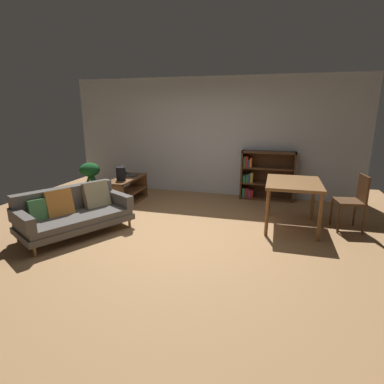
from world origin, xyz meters
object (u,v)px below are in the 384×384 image
(fabric_couch, at_px, (73,211))
(dining_chair_near, at_px, (354,199))
(open_laptop, at_px, (128,174))
(desk_speaker, at_px, (121,174))
(potted_floor_plant, at_px, (91,179))
(media_console, at_px, (127,191))
(bookshelf, at_px, (264,176))
(dining_table, at_px, (293,187))

(fabric_couch, height_order, dining_chair_near, dining_chair_near)
(dining_chair_near, bearing_deg, open_laptop, 171.78)
(desk_speaker, relative_size, potted_floor_plant, 0.33)
(fabric_couch, height_order, media_console, fabric_couch)
(fabric_couch, xyz_separation_m, media_console, (0.07, 1.76, -0.09))
(fabric_couch, relative_size, media_console, 1.60)
(dining_chair_near, relative_size, bookshelf, 0.81)
(desk_speaker, bearing_deg, fabric_couch, -93.19)
(desk_speaker, bearing_deg, bookshelf, 26.53)
(dining_table, distance_m, bookshelf, 1.80)
(dining_table, bearing_deg, potted_floor_plant, 173.06)
(media_console, xyz_separation_m, dining_chair_near, (4.36, -0.39, 0.27))
(open_laptop, xyz_separation_m, dining_chair_near, (4.43, -0.64, -0.05))
(open_laptop, height_order, potted_floor_plant, potted_floor_plant)
(media_console, height_order, open_laptop, open_laptop)
(potted_floor_plant, bearing_deg, bookshelf, 17.82)
(fabric_couch, height_order, desk_speaker, desk_speaker)
(potted_floor_plant, xyz_separation_m, dining_table, (4.23, -0.52, 0.23))
(potted_floor_plant, height_order, dining_chair_near, dining_chair_near)
(dining_table, xyz_separation_m, dining_chair_near, (0.98, 0.16, -0.18))
(media_console, relative_size, potted_floor_plant, 1.39)
(open_laptop, xyz_separation_m, dining_table, (3.45, -0.80, 0.13))
(dining_table, relative_size, dining_chair_near, 1.19)
(open_laptop, distance_m, bookshelf, 3.04)
(open_laptop, bearing_deg, bookshelf, 17.31)
(media_console, relative_size, desk_speaker, 4.27)
(dining_chair_near, bearing_deg, bookshelf, 134.79)
(potted_floor_plant, xyz_separation_m, dining_chair_near, (5.22, -0.36, 0.05))
(dining_table, xyz_separation_m, bookshelf, (-0.55, 1.70, -0.19))
(fabric_couch, xyz_separation_m, dining_table, (3.45, 1.21, 0.35))
(desk_speaker, relative_size, bookshelf, 0.24)
(potted_floor_plant, bearing_deg, dining_table, -6.94)
(bookshelf, bearing_deg, desk_speaker, -153.47)
(media_console, xyz_separation_m, bookshelf, (2.83, 1.15, 0.26))
(fabric_couch, xyz_separation_m, open_laptop, (-0.00, 2.00, 0.22))
(fabric_couch, bearing_deg, potted_floor_plant, 114.57)
(dining_table, bearing_deg, fabric_couch, -160.68)
(potted_floor_plant, relative_size, dining_chair_near, 0.91)
(media_console, xyz_separation_m, dining_table, (3.38, -0.55, 0.44))
(media_console, height_order, dining_table, dining_table)
(potted_floor_plant, relative_size, bookshelf, 0.73)
(bookshelf, bearing_deg, potted_floor_plant, -162.18)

